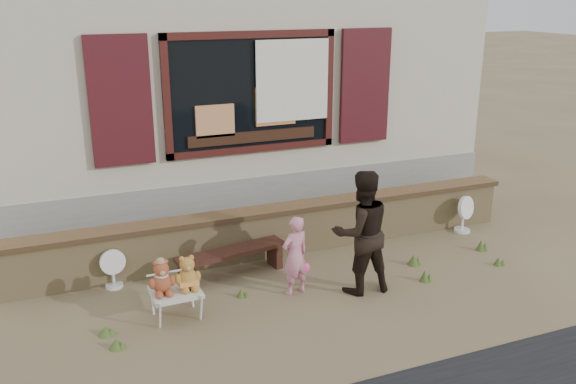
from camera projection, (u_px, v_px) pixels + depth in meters
name	position (u px, v px, depth m)	size (l,w,h in m)	color
ground	(306.00, 284.00, 7.46)	(80.00, 80.00, 0.00)	brown
shopfront	(205.00, 75.00, 10.78)	(8.04, 5.13, 4.00)	#B6AE93
brick_wall	(277.00, 230.00, 8.23)	(7.10, 0.36, 0.67)	tan
bench	(232.00, 257.00, 7.56)	(1.44, 0.52, 0.36)	black
folding_chair	(176.00, 293.00, 6.60)	(0.54, 0.48, 0.32)	beige
teddy_bear_left	(161.00, 276.00, 6.48)	(0.29, 0.25, 0.39)	brown
teddy_bear_right	(187.00, 272.00, 6.59)	(0.29, 0.25, 0.39)	olive
child	(295.00, 256.00, 7.07)	(0.35, 0.23, 0.97)	pink
adult	(361.00, 232.00, 7.07)	(0.72, 0.56, 1.49)	black
fan_left	(113.00, 268.00, 7.30)	(0.31, 0.21, 0.50)	silver
fan_right	(463.00, 214.00, 9.00)	(0.36, 0.24, 0.56)	white
grass_tufts	(339.00, 283.00, 7.33)	(5.20, 0.75, 0.16)	#435B24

